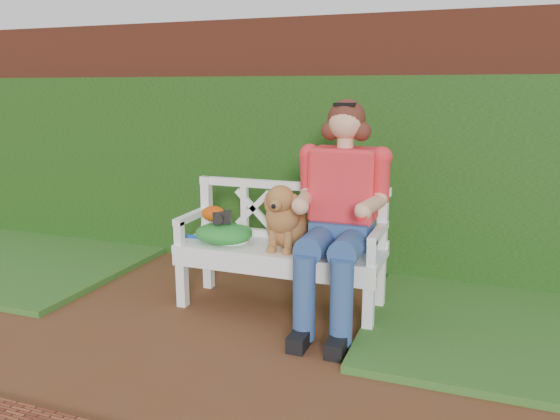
% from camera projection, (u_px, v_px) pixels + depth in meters
% --- Properties ---
extents(ground, '(60.00, 60.00, 0.00)m').
position_uv_depth(ground, '(182.00, 337.00, 3.60)').
color(ground, brown).
extents(brick_wall, '(10.00, 0.30, 2.20)m').
position_uv_depth(brick_wall, '(281.00, 143.00, 5.09)').
color(brick_wall, brown).
rests_on(brick_wall, ground).
extents(ivy_hedge, '(10.00, 0.18, 1.70)m').
position_uv_depth(ivy_hedge, '(273.00, 173.00, 4.95)').
color(ivy_hedge, '#2B6019').
rests_on(ivy_hedge, ground).
extents(grass_left, '(2.60, 2.00, 0.05)m').
position_uv_depth(grass_left, '(10.00, 256.00, 5.23)').
color(grass_left, '#275E1E').
rests_on(grass_left, ground).
extents(garden_bench, '(1.64, 0.77, 0.48)m').
position_uv_depth(garden_bench, '(280.00, 278.00, 4.01)').
color(garden_bench, white).
rests_on(garden_bench, ground).
extents(seated_woman, '(0.81, 0.99, 1.57)m').
position_uv_depth(seated_woman, '(342.00, 211.00, 3.72)').
color(seated_woman, '#CF3847').
rests_on(seated_woman, ground).
extents(dog, '(0.39, 0.49, 0.48)m').
position_uv_depth(dog, '(286.00, 215.00, 3.87)').
color(dog, olive).
rests_on(dog, garden_bench).
extents(tennis_racket, '(0.59, 0.31, 0.03)m').
position_uv_depth(tennis_racket, '(226.00, 240.00, 4.07)').
color(tennis_racket, silver).
rests_on(tennis_racket, garden_bench).
extents(green_bag, '(0.54, 0.48, 0.15)m').
position_uv_depth(green_bag, '(223.00, 233.00, 4.04)').
color(green_bag, '#1A8E1C').
rests_on(green_bag, garden_bench).
extents(camera_item, '(0.16, 0.14, 0.09)m').
position_uv_depth(camera_item, '(222.00, 217.00, 4.02)').
color(camera_item, black).
rests_on(camera_item, green_bag).
extents(baseball_glove, '(0.21, 0.16, 0.12)m').
position_uv_depth(baseball_glove, '(214.00, 214.00, 4.06)').
color(baseball_glove, '#C14307').
rests_on(baseball_glove, green_bag).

